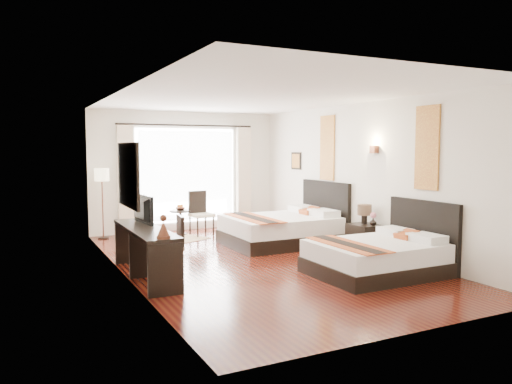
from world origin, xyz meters
name	(u,v)px	position (x,y,z in m)	size (l,w,h in m)	color
floor	(257,261)	(0.00, 0.00, -0.01)	(4.50, 7.50, 0.01)	#360B09
ceiling	(257,98)	(0.00, 0.00, 2.79)	(4.50, 7.50, 0.02)	white
wall_headboard	(362,177)	(2.25, 0.00, 1.40)	(0.01, 7.50, 2.80)	silver
wall_desk	(123,184)	(-2.25, 0.00, 1.40)	(0.01, 7.50, 2.80)	silver
wall_window	(186,171)	(0.00, 3.75, 1.40)	(4.50, 0.01, 2.80)	silver
wall_entry	(419,201)	(0.00, -3.75, 1.40)	(4.50, 0.01, 2.80)	silver
window_glass	(186,175)	(0.00, 3.73, 1.30)	(2.40, 0.02, 2.20)	white
sheer_curtain	(187,176)	(0.00, 3.67, 1.30)	(2.30, 0.02, 2.10)	white
drape_left	(126,178)	(-1.45, 3.63, 1.28)	(0.35, 0.14, 2.35)	#C2AE96
drape_right	(244,175)	(1.45, 3.63, 1.28)	(0.35, 0.14, 2.35)	#C2AE96
art_panel_near	(427,148)	(2.23, -1.63, 1.95)	(0.03, 0.50, 1.35)	maroon
art_panel_far	(327,148)	(2.23, 1.15, 1.95)	(0.03, 0.50, 1.35)	maroon
wall_sconce	(374,150)	(2.19, -0.39, 1.92)	(0.10, 0.14, 0.14)	#4D291B
mirror_frame	(128,175)	(-2.22, -0.22, 1.55)	(0.04, 1.25, 0.95)	black
mirror_glass	(130,175)	(-2.19, -0.22, 1.55)	(0.01, 1.12, 0.82)	white
bed_near	(380,255)	(1.32, -1.63, 0.29)	(1.97, 1.53, 1.11)	black
bed_far	(284,228)	(1.20, 1.15, 0.32)	(2.21, 1.72, 1.25)	black
nightstand	(365,239)	(2.02, -0.39, 0.28)	(0.47, 0.58, 0.56)	black
table_lamp	(364,212)	(2.05, -0.33, 0.78)	(0.26, 0.26, 0.41)	black
vase	(373,225)	(2.05, -0.57, 0.57)	(0.13, 0.13, 0.13)	black
console_desk	(145,253)	(-1.99, -0.22, 0.38)	(0.50, 2.20, 0.76)	black
television	(139,209)	(-1.97, 0.24, 0.98)	(0.78, 0.10, 0.45)	black
bronze_figurine	(163,228)	(-1.99, -1.22, 0.89)	(0.18, 0.18, 0.28)	#4D291B
desk_chair	(170,257)	(-1.60, -0.20, 0.28)	(0.47, 0.47, 0.90)	#C4B097
floor_lamp	(102,180)	(-2.00, 3.40, 1.28)	(0.31, 0.31, 1.52)	black
side_table	(181,222)	(-0.36, 3.12, 0.28)	(0.49, 0.49, 0.56)	black
fruit_bowl	(180,209)	(-0.35, 3.14, 0.59)	(0.24, 0.24, 0.06)	#49311A
window_chair	(201,222)	(0.03, 2.84, 0.30)	(0.51, 0.51, 0.99)	#C4B097
jute_rug	(179,240)	(-0.60, 2.52, 0.01)	(1.17, 0.79, 0.01)	tan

